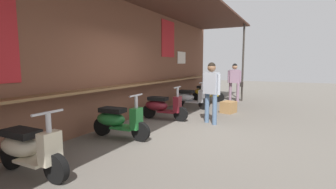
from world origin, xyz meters
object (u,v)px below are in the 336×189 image
Objects in this scene: shopper_with_handbag at (235,79)px; shopper_browsing at (211,86)px; scooter_cream at (28,148)px; scooter_yellow at (206,92)px; merchandise_crate at (228,107)px; scooter_green at (117,120)px; scooter_maroon at (162,106)px; scooter_silver at (189,98)px.

shopper_browsing is at bearing 166.68° from shopper_with_handbag.
shopper_browsing reaches higher than scooter_cream.
shopper_browsing is at bearing 71.14° from scooter_cream.
shopper_with_handbag is at bearing 22.90° from scooter_yellow.
merchandise_crate is at bearing -55.83° from scooter_yellow.
scooter_green is 2.65m from shopper_browsing.
shopper_browsing is (0.17, -1.40, 0.61)m from scooter_maroon.
shopper_browsing is 3.38× the size of merchandise_crate.
scooter_green is (2.00, -0.00, 0.00)m from scooter_cream.
scooter_yellow is (4.00, 0.00, 0.00)m from scooter_maroon.
scooter_silver is 1.50m from merchandise_crate.
scooter_yellow is at bearing 89.69° from scooter_cream.
scooter_green and scooter_silver have the same top height.
scooter_cream is 1.00× the size of scooter_yellow.
merchandise_crate is at bearing 75.59° from scooter_cream.
shopper_with_handbag is 3.35× the size of merchandise_crate.
merchandise_crate is (-2.14, -1.47, -0.20)m from scooter_yellow.
merchandise_crate is at bearing 66.54° from scooter_green.
scooter_cream is 1.00× the size of scooter_green.
scooter_silver is 0.86× the size of shopper_browsing.
scooter_silver is at bearing 82.62° from merchandise_crate.
scooter_cream is 6.05m from merchandise_crate.
merchandise_crate is (3.86, -1.47, -0.20)m from scooter_green.
scooter_silver is 1.95m from scooter_yellow.
scooter_green is 0.86× the size of shopper_browsing.
shopper_with_handbag reaches higher than scooter_yellow.
merchandise_crate is (-0.19, -1.47, -0.20)m from scooter_silver.
scooter_yellow is (1.95, 0.00, 0.00)m from scooter_silver.
scooter_cream is 4.44m from shopper_browsing.
scooter_green is at bearing -13.69° from shopper_browsing.
scooter_maroon is at bearing 148.91° from shopper_with_handbag.
scooter_cream is 0.86× the size of shopper_browsing.
scooter_cream is 0.87× the size of shopper_with_handbag.
scooter_yellow is at bearing 95.94° from shopper_with_handbag.
scooter_silver and scooter_yellow have the same top height.
scooter_maroon is 2.39m from merchandise_crate.
scooter_maroon is 0.87× the size of shopper_with_handbag.
scooter_maroon and scooter_silver have the same top height.
scooter_silver is at bearing 89.69° from scooter_cream.
shopper_browsing reaches higher than scooter_yellow.
scooter_yellow is at bearing 86.13° from scooter_maroon.
scooter_silver is at bearing -124.30° from shopper_browsing.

